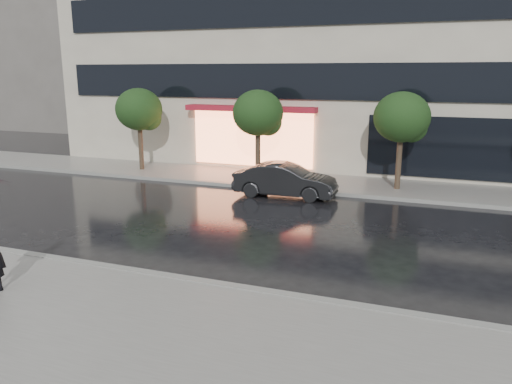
% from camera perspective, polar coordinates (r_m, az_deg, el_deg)
% --- Properties ---
extents(ground, '(120.00, 120.00, 0.00)m').
position_cam_1_polar(ground, '(12.26, -2.77, -9.08)').
color(ground, black).
rests_on(ground, ground).
extents(sidewalk_near, '(60.00, 4.50, 0.12)m').
position_cam_1_polar(sidewalk_near, '(9.63, -10.65, -15.60)').
color(sidewalk_near, slate).
rests_on(sidewalk_near, ground).
extents(sidewalk_far, '(60.00, 3.50, 0.12)m').
position_cam_1_polar(sidewalk_far, '(21.63, 7.92, 1.00)').
color(sidewalk_far, slate).
rests_on(sidewalk_far, ground).
extents(curb_near, '(60.00, 0.25, 0.14)m').
position_cam_1_polar(curb_near, '(11.40, -4.77, -10.55)').
color(curb_near, gray).
rests_on(curb_near, ground).
extents(curb_far, '(60.00, 0.25, 0.14)m').
position_cam_1_polar(curb_far, '(19.97, 6.82, 0.01)').
color(curb_far, gray).
rests_on(curb_far, ground).
extents(bg_building_left, '(14.00, 10.00, 12.00)m').
position_cam_1_polar(bg_building_left, '(48.80, -22.08, 14.11)').
color(bg_building_left, '#59544F').
rests_on(bg_building_left, ground).
extents(tree_far_west, '(2.20, 2.20, 3.99)m').
position_cam_1_polar(tree_far_west, '(24.50, -13.08, 9.01)').
color(tree_far_west, '#33261C').
rests_on(tree_far_west, ground).
extents(tree_mid_west, '(2.20, 2.20, 3.99)m').
position_cam_1_polar(tree_mid_west, '(21.80, 0.40, 8.84)').
color(tree_mid_west, '#33261C').
rests_on(tree_mid_west, ground).
extents(tree_mid_east, '(2.20, 2.20, 3.99)m').
position_cam_1_polar(tree_mid_east, '(20.55, 16.48, 8.00)').
color(tree_mid_east, '#33261C').
rests_on(tree_mid_east, ground).
extents(parked_car, '(3.97, 1.46, 1.30)m').
position_cam_1_polar(parked_car, '(19.26, 3.35, 1.34)').
color(parked_car, black).
rests_on(parked_car, ground).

